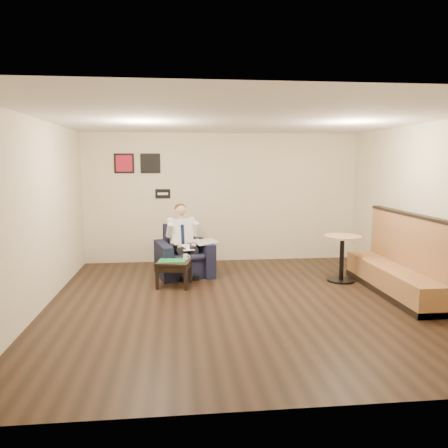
{
  "coord_description": "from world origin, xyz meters",
  "views": [
    {
      "loc": [
        -0.98,
        -6.51,
        2.15
      ],
      "look_at": [
        -0.16,
        1.2,
        1.07
      ],
      "focal_mm": 35.0,
      "sensor_mm": 36.0,
      "label": 1
    }
  ],
  "objects": [
    {
      "name": "seated_man",
      "position": [
        -0.85,
        1.65,
        0.66
      ],
      "size": [
        0.82,
        1.06,
        1.31
      ],
      "primitive_type": null,
      "rotation": [
        0.0,
        0.0,
        0.23
      ],
      "color": "white",
      "rests_on": "armchair"
    },
    {
      "name": "side_table",
      "position": [
        -1.06,
        1.04,
        0.23
      ],
      "size": [
        0.66,
        0.66,
        0.45
      ],
      "primitive_type": "cube",
      "rotation": [
        0.0,
        0.0,
        -0.2
      ],
      "color": "black",
      "rests_on": "ground"
    },
    {
      "name": "coffee_mug",
      "position": [
        -0.86,
        1.12,
        0.5
      ],
      "size": [
        0.1,
        0.1,
        0.1
      ],
      "primitive_type": "cylinder",
      "rotation": [
        0.0,
        0.0,
        -0.2
      ],
      "color": "white",
      "rests_on": "side_table"
    },
    {
      "name": "lap_papers",
      "position": [
        -0.82,
        1.55,
        0.59
      ],
      "size": [
        0.3,
        0.36,
        0.01
      ],
      "primitive_type": "cube",
      "rotation": [
        0.0,
        0.0,
        0.3
      ],
      "color": "white",
      "rests_on": "seated_man"
    },
    {
      "name": "wall_right",
      "position": [
        3.0,
        0.0,
        1.4
      ],
      "size": [
        0.02,
        6.0,
        2.8
      ],
      "primitive_type": "cube",
      "color": "#F1E7C5",
      "rests_on": "ground"
    },
    {
      "name": "ceiling",
      "position": [
        0.0,
        0.0,
        2.8
      ],
      "size": [
        6.0,
        6.0,
        0.02
      ],
      "primitive_type": "cube",
      "color": "white",
      "rests_on": "wall_back"
    },
    {
      "name": "wall_front",
      "position": [
        0.0,
        -3.0,
        1.4
      ],
      "size": [
        6.0,
        0.02,
        2.8
      ],
      "primitive_type": "cube",
      "color": "#F1E7C5",
      "rests_on": "ground"
    },
    {
      "name": "art_print_left",
      "position": [
        -2.1,
        2.98,
        2.15
      ],
      "size": [
        0.42,
        0.03,
        0.42
      ],
      "primitive_type": "cube",
      "color": "#B6162D",
      "rests_on": "wall_back"
    },
    {
      "name": "banquette",
      "position": [
        2.59,
        0.24,
        0.66
      ],
      "size": [
        0.61,
        2.58,
        1.32
      ],
      "primitive_type": "cube",
      "color": "#9E693D",
      "rests_on": "ground"
    },
    {
      "name": "cafe_table",
      "position": [
        1.99,
        1.03,
        0.42
      ],
      "size": [
        0.89,
        0.89,
        0.85
      ],
      "primitive_type": "cylinder",
      "rotation": [
        0.0,
        0.0,
        -0.37
      ],
      "color": "tan",
      "rests_on": "ground"
    },
    {
      "name": "wall_left",
      "position": [
        -3.0,
        0.0,
        1.4
      ],
      "size": [
        0.02,
        6.0,
        2.8
      ],
      "primitive_type": "cube",
      "color": "#F1E7C5",
      "rests_on": "ground"
    },
    {
      "name": "wall_back",
      "position": [
        0.0,
        3.0,
        1.4
      ],
      "size": [
        6.0,
        0.02,
        2.8
      ],
      "primitive_type": "cube",
      "color": "#F1E7C5",
      "rests_on": "ground"
    },
    {
      "name": "seating_sign",
      "position": [
        -1.3,
        2.98,
        1.5
      ],
      "size": [
        0.32,
        0.02,
        0.2
      ],
      "primitive_type": "cube",
      "color": "black",
      "rests_on": "wall_back"
    },
    {
      "name": "newspaper",
      "position": [
        -0.46,
        1.76,
        0.65
      ],
      "size": [
        0.55,
        0.62,
        0.01
      ],
      "primitive_type": "cube",
      "rotation": [
        0.0,
        0.0,
        0.28
      ],
      "color": "silver",
      "rests_on": "armchair"
    },
    {
      "name": "art_print_right",
      "position": [
        -1.55,
        2.98,
        2.15
      ],
      "size": [
        0.42,
        0.03,
        0.42
      ],
      "primitive_type": "cube",
      "color": "black",
      "rests_on": "wall_back"
    },
    {
      "name": "ground",
      "position": [
        0.0,
        0.0,
        0.0
      ],
      "size": [
        6.0,
        6.0,
        0.0
      ],
      "primitive_type": "plane",
      "color": "black",
      "rests_on": "ground"
    },
    {
      "name": "green_folder",
      "position": [
        -1.1,
        1.02,
        0.46
      ],
      "size": [
        0.47,
        0.35,
        0.01
      ],
      "primitive_type": "cube",
      "rotation": [
        0.0,
        0.0,
        -0.06
      ],
      "color": "green",
      "rests_on": "side_table"
    },
    {
      "name": "smartphone",
      "position": [
        -0.98,
        1.19,
        0.46
      ],
      "size": [
        0.16,
        0.12,
        0.01
      ],
      "primitive_type": "cube",
      "rotation": [
        0.0,
        0.0,
        -0.38
      ],
      "color": "black",
      "rests_on": "side_table"
    },
    {
      "name": "armchair",
      "position": [
        -0.88,
        1.77,
        0.48
      ],
      "size": [
        1.19,
        1.19,
        0.96
      ],
      "primitive_type": "cube",
      "rotation": [
        0.0,
        0.0,
        0.23
      ],
      "color": "black",
      "rests_on": "ground"
    }
  ]
}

